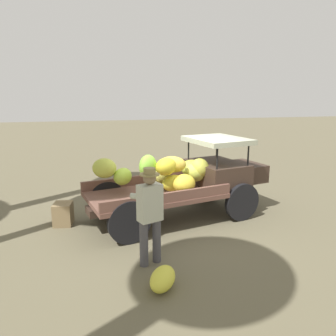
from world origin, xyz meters
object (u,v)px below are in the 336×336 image
Objects in this scene: farmer at (150,211)px; truck at (188,179)px; wooden_crate at (63,214)px; loose_banana_bunch at (163,279)px.

truck is at bearing -52.65° from farmer.
wooden_crate is at bearing 164.12° from truck.
truck is 2.67× the size of farmer.
loose_banana_bunch is at bearing -126.67° from truck.
farmer is 1.15m from loose_banana_bunch.
farmer is at bearing -135.34° from truck.
truck is 3.23m from loose_banana_bunch.
farmer is 3.42× the size of wooden_crate.
farmer is 2.84m from wooden_crate.
farmer is at bearing -53.74° from wooden_crate.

